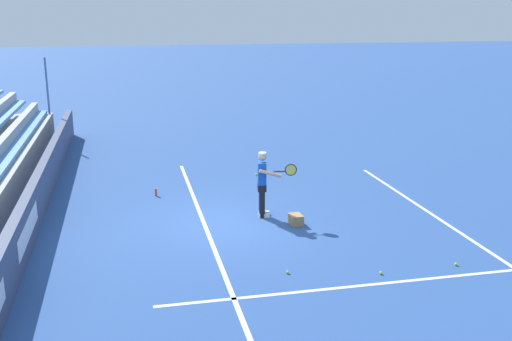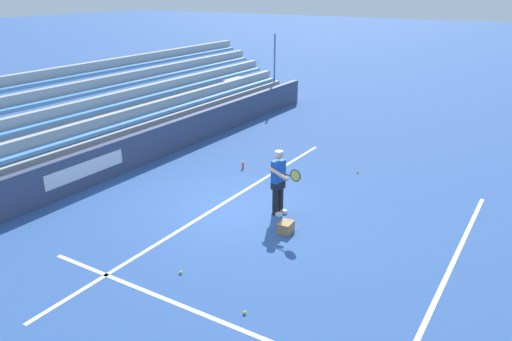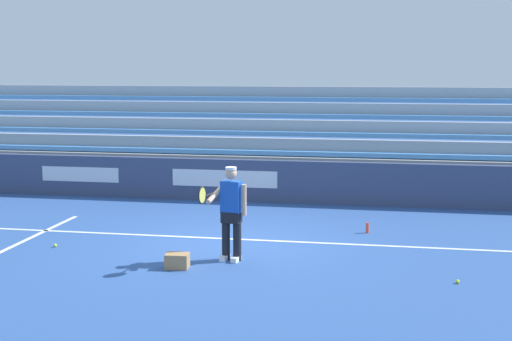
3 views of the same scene
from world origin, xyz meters
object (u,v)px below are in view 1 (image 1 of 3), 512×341
at_px(tennis_ball_far_left, 256,174).
at_px(ball_box_cardboard, 296,220).
at_px(tennis_player, 263,183).
at_px(tennis_ball_stray_back, 288,272).
at_px(tennis_ball_near_player, 456,264).
at_px(tennis_ball_toward_net, 381,273).
at_px(water_bottle, 156,192).

bearing_deg(tennis_ball_far_left, ball_box_cardboard, -0.44).
distance_m(tennis_player, tennis_ball_stray_back, 3.71).
bearing_deg(tennis_ball_stray_back, tennis_ball_near_player, 83.98).
distance_m(tennis_player, tennis_ball_near_player, 5.22).
bearing_deg(tennis_ball_stray_back, ball_box_cardboard, 160.66).
relative_size(tennis_player, ball_box_cardboard, 4.29).
bearing_deg(tennis_ball_near_player, tennis_player, -140.41).
bearing_deg(tennis_ball_toward_net, tennis_player, -159.04).
distance_m(tennis_ball_far_left, tennis_ball_stray_back, 7.59).
xyz_separation_m(tennis_player, tennis_ball_far_left, (-3.93, 0.70, -0.86)).
relative_size(tennis_ball_far_left, tennis_ball_near_player, 1.00).
height_order(tennis_player, tennis_ball_stray_back, tennis_player).
relative_size(tennis_ball_far_left, water_bottle, 0.30).
bearing_deg(tennis_ball_near_player, tennis_ball_far_left, -161.88).
relative_size(tennis_player, tennis_ball_toward_net, 25.98).
relative_size(tennis_player, tennis_ball_near_player, 25.98).
xyz_separation_m(tennis_ball_near_player, tennis_ball_stray_back, (-0.38, -3.60, 0.00)).
bearing_deg(tennis_player, ball_box_cardboard, 39.08).
relative_size(tennis_player, tennis_ball_stray_back, 25.98).
bearing_deg(ball_box_cardboard, tennis_ball_stray_back, -19.34).
xyz_separation_m(tennis_ball_toward_net, tennis_ball_stray_back, (-0.44, -1.86, 0.00)).
relative_size(tennis_ball_near_player, tennis_ball_toward_net, 1.00).
relative_size(tennis_ball_far_left, tennis_ball_stray_back, 1.00).
xyz_separation_m(tennis_ball_near_player, water_bottle, (-6.35, -5.93, 0.08)).
bearing_deg(tennis_ball_near_player, water_bottle, -136.96).
xyz_separation_m(ball_box_cardboard, tennis_ball_toward_net, (3.22, 0.88, -0.10)).
bearing_deg(ball_box_cardboard, water_bottle, -134.00).
xyz_separation_m(tennis_player, tennis_ball_stray_back, (3.59, -0.31, -0.86)).
height_order(tennis_player, ball_box_cardboard, tennis_player).
xyz_separation_m(ball_box_cardboard, tennis_ball_near_player, (3.16, 2.62, -0.10)).
bearing_deg(tennis_ball_near_player, tennis_ball_stray_back, -96.02).
bearing_deg(tennis_ball_toward_net, tennis_ball_near_player, 92.04).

